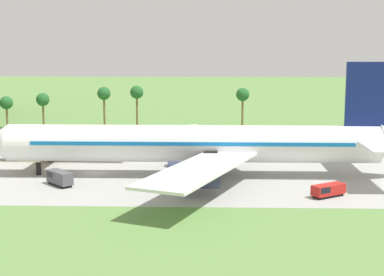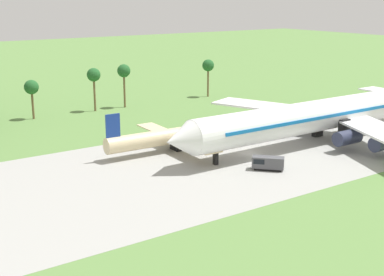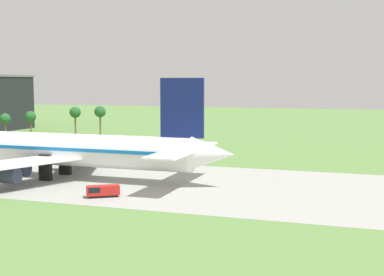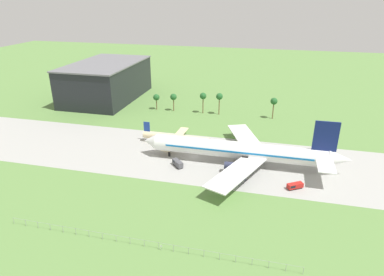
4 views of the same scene
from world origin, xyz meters
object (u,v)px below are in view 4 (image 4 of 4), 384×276
at_px(jet_airliner, 242,151).
at_px(catering_van, 177,163).
at_px(no_stopping_sign, 161,247).
at_px(regional_aircraft, 176,138).
at_px(baggage_tug, 294,186).
at_px(terminal_building, 106,81).

bearing_deg(jet_airliner, catering_van, -162.12).
bearing_deg(no_stopping_sign, regional_aircraft, 103.23).
distance_m(baggage_tug, no_stopping_sign, 52.37).
bearing_deg(baggage_tug, terminal_building, 142.95).
relative_size(regional_aircraft, no_stopping_sign, 17.91).
relative_size(jet_airliner, terminal_building, 1.29).
bearing_deg(terminal_building, catering_van, -48.81).
bearing_deg(jet_airliner, no_stopping_sign, -105.47).
distance_m(baggage_tug, catering_van, 43.56).
xyz_separation_m(jet_airliner, terminal_building, (-91.71, 70.13, 5.36)).
bearing_deg(catering_van, baggage_tug, -8.14).
relative_size(baggage_tug, terminal_building, 0.09).
relative_size(regional_aircraft, baggage_tug, 5.24).
relative_size(jet_airliner, baggage_tug, 13.76).
height_order(catering_van, terminal_building, terminal_building).
xyz_separation_m(catering_van, terminal_building, (-68.04, 77.76, 9.84)).
height_order(jet_airliner, terminal_building, terminal_building).
xyz_separation_m(catering_van, no_stopping_sign, (8.88, -45.79, -0.26)).
height_order(jet_airliner, catering_van, jet_airliner).
height_order(catering_van, no_stopping_sign, catering_van).
height_order(regional_aircraft, baggage_tug, regional_aircraft).
height_order(jet_airliner, regional_aircraft, jet_airliner).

